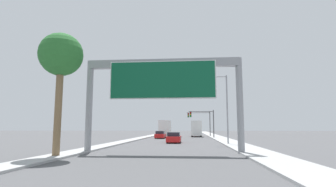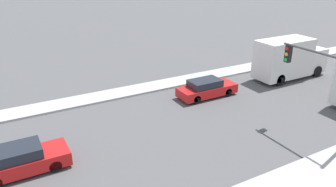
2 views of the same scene
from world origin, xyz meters
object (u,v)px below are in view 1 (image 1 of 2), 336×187
truck_box_secondary (196,129)px  traffic_light_mid_block (202,119)px  palm_tree_foreground (61,57)px  sign_gantry (163,82)px  car_far_center (160,135)px  car_far_right (174,138)px  traffic_light_near_intersection (205,119)px  truck_box_primary (165,129)px  street_lamp_right (224,103)px

truck_box_secondary → traffic_light_mid_block: bearing=55.5°
palm_tree_foreground → traffic_light_mid_block: bearing=74.6°
sign_gantry → palm_tree_foreground: bearing=-152.7°
car_far_center → traffic_light_mid_block: bearing=54.7°
car_far_center → car_far_right: bearing=-75.8°
traffic_light_mid_block → sign_gantry: bearing=-96.9°
car_far_right → traffic_light_near_intersection: traffic_light_near_intersection is taller
truck_box_secondary → traffic_light_near_intersection: bearing=-79.0°
car_far_center → traffic_light_near_intersection: 9.29m
truck_box_secondary → palm_tree_foreground: size_ratio=0.77×
palm_tree_foreground → car_far_right: bearing=68.4°
traffic_light_near_intersection → sign_gantry: bearing=-99.5°
palm_tree_foreground → truck_box_secondary: bearing=75.6°
truck_box_primary → traffic_light_near_intersection: traffic_light_near_intersection is taller
truck_box_primary → traffic_light_mid_block: traffic_light_mid_block is taller
traffic_light_mid_block → truck_box_secondary: bearing=-124.5°
traffic_light_near_intersection → car_far_center: bearing=-168.0°
truck_box_primary → truck_box_secondary: truck_box_primary is taller
truck_box_primary → truck_box_secondary: bearing=8.3°
truck_box_primary → traffic_light_near_intersection: (8.56, -6.98, 1.97)m
sign_gantry → street_lamp_right: bearing=59.0°
sign_gantry → car_far_center: size_ratio=2.84×
car_far_center → palm_tree_foreground: 32.93m
traffic_light_mid_block → palm_tree_foreground: bearing=-105.4°
traffic_light_mid_block → palm_tree_foreground: size_ratio=0.64×
traffic_light_near_intersection → truck_box_primary: bearing=140.8°
car_far_right → palm_tree_foreground: size_ratio=0.49×
sign_gantry → truck_box_secondary: bearing=84.8°
car_far_center → truck_box_secondary: 12.11m
traffic_light_near_intersection → palm_tree_foreground: 36.18m
car_far_right → truck_box_secondary: bearing=81.6°
truck_box_primary → palm_tree_foreground: 41.37m
sign_gantry → palm_tree_foreground: palm_tree_foreground is taller
car_far_right → traffic_light_near_intersection: size_ratio=0.81×
car_far_center → truck_box_secondary: truck_box_secondary is taller
car_far_center → traffic_light_mid_block: 14.87m
car_far_center → truck_box_secondary: size_ratio=0.67×
car_far_center → palm_tree_foreground: size_ratio=0.52×
truck_box_secondary → street_lamp_right: bearing=-83.7°
sign_gantry → traffic_light_mid_block: size_ratio=2.32×
traffic_light_near_intersection → truck_box_secondary: bearing=101.0°
sign_gantry → traffic_light_near_intersection: (5.06, 30.13, -2.22)m
traffic_light_mid_block → street_lamp_right: bearing=-86.8°
sign_gantry → street_lamp_right: 12.66m
truck_box_primary → palm_tree_foreground: bearing=-95.2°
car_far_right → street_lamp_right: size_ratio=0.52×
car_far_center → truck_box_primary: bearing=90.0°
car_far_right → palm_tree_foreground: palm_tree_foreground is taller
sign_gantry → street_lamp_right: size_ratio=1.57×
truck_box_primary → palm_tree_foreground: (-3.71, -40.83, 5.51)m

